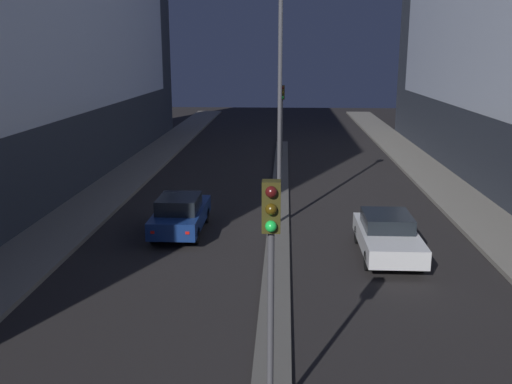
% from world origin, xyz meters
% --- Properties ---
extents(median_strip, '(0.85, 37.18, 0.12)m').
position_xyz_m(median_strip, '(0.00, 19.59, 0.06)').
color(median_strip, '#56544F').
rests_on(median_strip, ground).
extents(traffic_light_near, '(0.32, 0.42, 4.57)m').
position_xyz_m(traffic_light_near, '(0.00, 4.45, 3.48)').
color(traffic_light_near, '#4C4C51').
rests_on(traffic_light_near, median_strip).
extents(traffic_light_mid, '(0.32, 0.42, 4.57)m').
position_xyz_m(traffic_light_mid, '(0.00, 31.97, 3.48)').
color(traffic_light_mid, '#4C4C51').
rests_on(traffic_light_mid, median_strip).
extents(street_lamp, '(0.47, 0.47, 9.37)m').
position_xyz_m(street_lamp, '(0.00, 17.14, 6.06)').
color(street_lamp, '#4C4C51').
rests_on(street_lamp, median_strip).
extents(car_left_lane, '(1.76, 4.28, 1.50)m').
position_xyz_m(car_left_lane, '(-3.75, 15.89, 0.76)').
color(car_left_lane, navy).
rests_on(car_left_lane, ground).
extents(car_right_lane, '(1.87, 4.31, 1.41)m').
position_xyz_m(car_right_lane, '(3.75, 13.76, 0.73)').
color(car_right_lane, silver).
rests_on(car_right_lane, ground).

